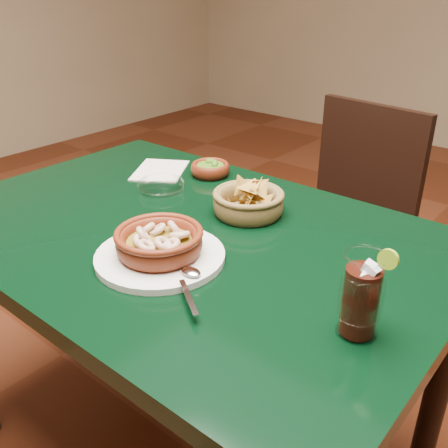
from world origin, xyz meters
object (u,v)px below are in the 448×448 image
Objects in this scene: dining_table at (184,264)px; shrimp_plate at (160,246)px; chip_basket at (248,202)px; dining_chair at (341,227)px; cola_drink at (361,296)px.

shrimp_plate reaches higher than dining_table.
dining_table is 5.90× the size of chip_basket.
shrimp_plate is (0.07, -0.13, 0.13)m from dining_table.
dining_table is at bearing -94.90° from dining_chair.
cola_drink is at bearing -62.43° from dining_chair.
dining_table is at bearing 168.82° from cola_drink.
dining_chair reaches higher than chip_basket.
shrimp_plate is 1.65× the size of chip_basket.
dining_chair is at bearing 90.45° from shrimp_plate.
chip_basket is at bearing 148.70° from cola_drink.
cola_drink is at bearing -31.30° from chip_basket.
chip_basket is 0.48m from cola_drink.
dining_chair is 4.42× the size of chip_basket.
cola_drink reaches higher than dining_table.
dining_chair reaches higher than dining_table.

